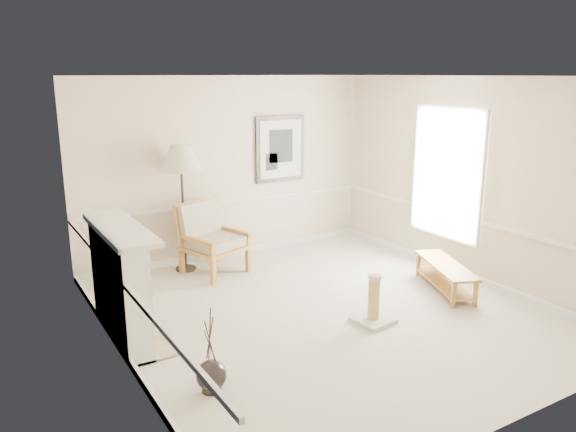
# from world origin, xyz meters

# --- Properties ---
(ground) EXTENTS (5.50, 5.50, 0.00)m
(ground) POSITION_xyz_m (0.00, 0.00, 0.00)
(ground) COLOR silver
(ground) RESTS_ON ground
(room) EXTENTS (5.04, 5.54, 2.92)m
(room) POSITION_xyz_m (0.14, 0.08, 1.87)
(room) COLOR beige
(room) RESTS_ON ground
(fireplace) EXTENTS (0.64, 1.64, 1.31)m
(fireplace) POSITION_xyz_m (-2.34, 0.60, 0.64)
(fireplace) COLOR white
(fireplace) RESTS_ON ground
(floor_vase) EXTENTS (0.29, 0.29, 0.86)m
(floor_vase) POSITION_xyz_m (-1.94, -0.95, 0.16)
(floor_vase) COLOR black
(floor_vase) RESTS_ON ground
(armchair) EXTENTS (1.02, 1.06, 1.06)m
(armchair) POSITION_xyz_m (-0.62, 2.16, 0.57)
(armchair) COLOR #A76B35
(armchair) RESTS_ON ground
(floor_lamp) EXTENTS (0.73, 0.73, 1.93)m
(floor_lamp) POSITION_xyz_m (-0.92, 2.40, 1.68)
(floor_lamp) COLOR black
(floor_lamp) RESTS_ON ground
(bench) EXTENTS (0.87, 1.38, 0.38)m
(bench) POSITION_xyz_m (1.87, -0.24, 0.25)
(bench) COLOR #A76B35
(bench) RESTS_ON ground
(scratching_post) EXTENTS (0.48, 0.48, 0.61)m
(scratching_post) POSITION_xyz_m (0.34, -0.56, 0.19)
(scratching_post) COLOR beige
(scratching_post) RESTS_ON ground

